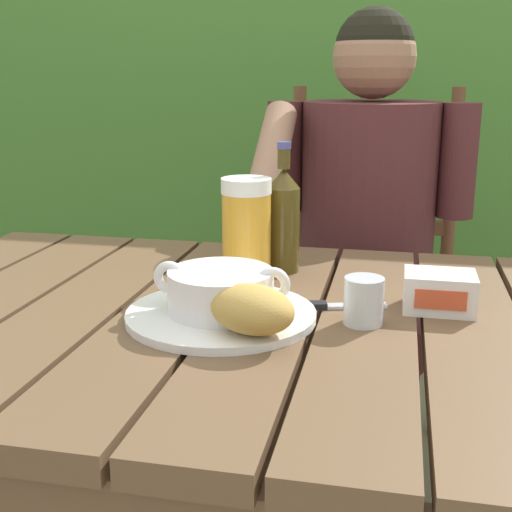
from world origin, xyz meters
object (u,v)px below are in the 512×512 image
object	(u,v)px
chair_near_diner	(366,294)
bread_roll	(252,309)
water_glass_small	(364,301)
table_knife	(325,306)
serving_plate	(221,315)
beer_glass	(246,229)
person_eating	(365,228)
soup_bowl	(221,290)
butter_tub	(439,292)
beer_bottle	(283,218)

from	to	relation	value
chair_near_diner	bread_roll	size ratio (longest dim) A/B	6.79
water_glass_small	table_knife	world-z (taller)	water_glass_small
serving_plate	bread_roll	xyz separation A→B (m)	(0.06, -0.07, 0.04)
bread_roll	beer_glass	bearing A→B (deg)	104.15
person_eating	water_glass_small	size ratio (longest dim) A/B	17.78
serving_plate	soup_bowl	bearing A→B (deg)	26.57
person_eating	water_glass_small	distance (m)	0.66
person_eating	table_knife	world-z (taller)	person_eating
bread_roll	water_glass_small	size ratio (longest dim) A/B	2.23
soup_bowl	butter_tub	bearing A→B (deg)	18.40
chair_near_diner	beer_glass	distance (m)	0.78
bread_roll	water_glass_small	world-z (taller)	bread_roll
chair_near_diner	serving_plate	size ratio (longest dim) A/B	3.72
soup_bowl	table_knife	distance (m)	0.17
chair_near_diner	person_eating	size ratio (longest dim) A/B	0.85
beer_bottle	soup_bowl	bearing A→B (deg)	-99.95
person_eating	beer_bottle	xyz separation A→B (m)	(-0.12, -0.42, 0.11)
person_eating	serving_plate	world-z (taller)	person_eating
chair_near_diner	serving_plate	bearing A→B (deg)	-101.12
beer_glass	butter_tub	distance (m)	0.34
chair_near_diner	person_eating	distance (m)	0.31
beer_bottle	butter_tub	distance (m)	0.32
butter_tub	table_knife	size ratio (longest dim) A/B	0.67
serving_plate	butter_tub	distance (m)	0.33
water_glass_small	butter_tub	xyz separation A→B (m)	(0.11, 0.08, -0.01)
serving_plate	beer_bottle	world-z (taller)	beer_bottle
bread_roll	soup_bowl	bearing A→B (deg)	130.60
beer_bottle	chair_near_diner	bearing A→B (deg)	78.39
soup_bowl	water_glass_small	size ratio (longest dim) A/B	2.98
beer_bottle	water_glass_small	bearing A→B (deg)	-56.66
beer_glass	table_knife	world-z (taller)	beer_glass
soup_bowl	beer_bottle	xyz separation A→B (m)	(0.05, 0.26, 0.05)
water_glass_small	soup_bowl	bearing A→B (deg)	-173.68
beer_glass	chair_near_diner	bearing A→B (deg)	75.19
chair_near_diner	beer_bottle	distance (m)	0.72
serving_plate	water_glass_small	size ratio (longest dim) A/B	4.07
bread_roll	chair_near_diner	bearing A→B (deg)	83.29
soup_bowl	bread_roll	distance (m)	0.09
person_eating	beer_glass	bearing A→B (deg)	-110.35
soup_bowl	beer_glass	world-z (taller)	beer_glass
butter_tub	water_glass_small	bearing A→B (deg)	-143.11
person_eating	water_glass_small	bearing A→B (deg)	-87.11
serving_plate	butter_tub	xyz separation A→B (m)	(0.31, 0.10, 0.02)
bread_roll	butter_tub	distance (m)	0.31
soup_bowl	table_knife	size ratio (longest dim) A/B	1.30
serving_plate	bread_roll	distance (m)	0.10
chair_near_diner	water_glass_small	world-z (taller)	chair_near_diner
person_eating	bread_roll	size ratio (longest dim) A/B	7.97
chair_near_diner	soup_bowl	distance (m)	0.95
chair_near_diner	butter_tub	world-z (taller)	chair_near_diner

